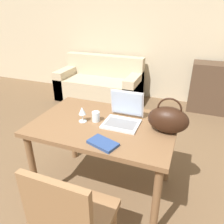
# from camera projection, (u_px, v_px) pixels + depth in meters

# --- Properties ---
(wall_back) EXTENTS (10.00, 0.06, 2.70)m
(wall_back) POSITION_uv_depth(u_px,v_px,m) (166.00, 27.00, 3.86)
(wall_back) COLOR beige
(wall_back) RESTS_ON ground_plane
(dining_table) EXTENTS (1.23, 0.82, 0.77)m
(dining_table) POSITION_uv_depth(u_px,v_px,m) (104.00, 133.00, 1.95)
(dining_table) COLOR brown
(dining_table) RESTS_ON ground_plane
(chair) EXTENTS (0.44, 0.44, 0.93)m
(chair) POSITION_uv_depth(u_px,v_px,m) (71.00, 219.00, 1.34)
(chair) COLOR olive
(chair) RESTS_ON ground_plane
(couch) EXTENTS (1.60, 0.76, 0.82)m
(couch) POSITION_uv_depth(u_px,v_px,m) (100.00, 85.00, 4.29)
(couch) COLOR #C1B293
(couch) RESTS_ON ground_plane
(sideboard) EXTENTS (1.06, 0.40, 0.84)m
(sideboard) POSITION_uv_depth(u_px,v_px,m) (223.00, 89.00, 3.67)
(sideboard) COLOR #4C3828
(sideboard) RESTS_ON ground_plane
(laptop) EXTENTS (0.30, 0.30, 0.26)m
(laptop) POSITION_uv_depth(u_px,v_px,m) (124.00, 114.00, 1.91)
(laptop) COLOR silver
(laptop) RESTS_ON dining_table
(drinking_glass) EXTENTS (0.07, 0.07, 0.09)m
(drinking_glass) POSITION_uv_depth(u_px,v_px,m) (96.00, 117.00, 1.92)
(drinking_glass) COLOR silver
(drinking_glass) RESTS_ON dining_table
(wine_glass) EXTENTS (0.07, 0.07, 0.14)m
(wine_glass) POSITION_uv_depth(u_px,v_px,m) (82.00, 112.00, 1.89)
(wine_glass) COLOR silver
(wine_glass) RESTS_ON dining_table
(handbag) EXTENTS (0.32, 0.19, 0.30)m
(handbag) POSITION_uv_depth(u_px,v_px,m) (168.00, 119.00, 1.73)
(handbag) COLOR black
(handbag) RESTS_ON dining_table
(book) EXTENTS (0.25, 0.19, 0.02)m
(book) POSITION_uv_depth(u_px,v_px,m) (103.00, 143.00, 1.60)
(book) COLOR navy
(book) RESTS_ON dining_table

